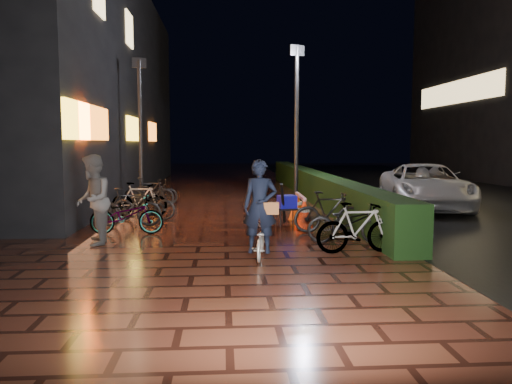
{
  "coord_description": "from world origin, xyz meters",
  "views": [
    {
      "loc": [
        -0.05,
        -10.47,
        2.08
      ],
      "look_at": [
        0.6,
        -0.59,
        1.1
      ],
      "focal_mm": 35.0,
      "sensor_mm": 36.0,
      "label": 1
    }
  ],
  "objects": [
    {
      "name": "hedge",
      "position": [
        3.3,
        8.0,
        0.5
      ],
      "size": [
        0.7,
        20.0,
        1.0
      ],
      "primitive_type": "cube",
      "color": "black",
      "rests_on": "ground"
    },
    {
      "name": "bystander_person",
      "position": [
        -2.7,
        -0.23,
        0.92
      ],
      "size": [
        0.84,
        1.0,
        1.85
      ],
      "primitive_type": "imported",
      "rotation": [
        0.0,
        0.0,
        -1.4
      ],
      "color": "#4F4F51",
      "rests_on": "ground"
    },
    {
      "name": "cyclist",
      "position": [
        0.6,
        -1.63,
        0.66
      ],
      "size": [
        0.67,
        1.29,
        1.79
      ],
      "color": "white",
      "rests_on": "ground"
    },
    {
      "name": "parked_bikes_storefront",
      "position": [
        -2.35,
        3.57,
        0.46
      ],
      "size": [
        1.95,
        6.03,
        0.97
      ],
      "color": "black",
      "rests_on": "ground"
    },
    {
      "name": "parked_bikes_hedge",
      "position": [
        2.45,
        -0.33,
        0.47
      ],
      "size": [
        1.81,
        2.68,
        0.97
      ],
      "color": "black",
      "rests_on": "ground"
    },
    {
      "name": "ground",
      "position": [
        0.0,
        0.0,
        0.0
      ],
      "size": [
        80.0,
        80.0,
        0.0
      ],
      "primitive_type": "plane",
      "color": "#381911",
      "rests_on": "ground"
    },
    {
      "name": "van",
      "position": [
        6.34,
        4.91,
        0.71
      ],
      "size": [
        3.23,
        5.39,
        1.4
      ],
      "primitive_type": "imported",
      "rotation": [
        0.0,
        0.0,
        -0.19
      ],
      "color": "#ADADB2",
      "rests_on": "ground"
    },
    {
      "name": "cart_assembly",
      "position": [
        1.53,
        1.88,
        0.56
      ],
      "size": [
        0.67,
        0.71,
        1.1
      ],
      "color": "black",
      "rests_on": "ground"
    },
    {
      "name": "lamp_post_sf",
      "position": [
        -2.79,
        6.42,
        2.67
      ],
      "size": [
        0.46,
        0.21,
        4.85
      ],
      "color": "black",
      "rests_on": "ground"
    },
    {
      "name": "asphalt_road",
      "position": [
        9.0,
        5.0,
        0.0
      ],
      "size": [
        11.0,
        60.0,
        0.01
      ],
      "primitive_type": "cube",
      "color": "black",
      "rests_on": "ground"
    },
    {
      "name": "lamp_post_hedge",
      "position": [
        2.43,
        6.39,
        2.93
      ],
      "size": [
        0.5,
        0.23,
        5.32
      ],
      "color": "black",
      "rests_on": "ground"
    },
    {
      "name": "traffic_barrier",
      "position": [
        1.93,
        2.14,
        0.37
      ],
      "size": [
        0.51,
        1.87,
        0.75
      ],
      "color": "#FF340D",
      "rests_on": "ground"
    }
  ]
}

